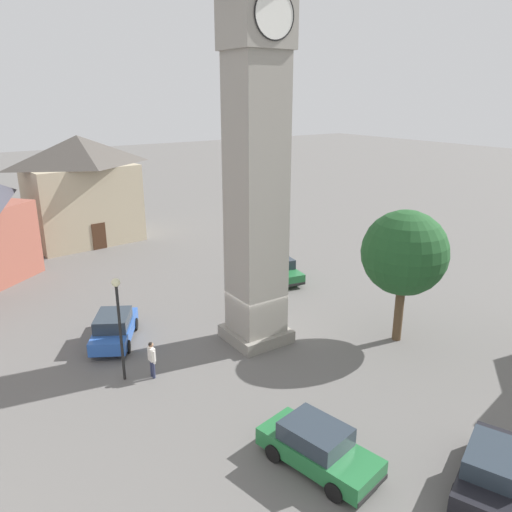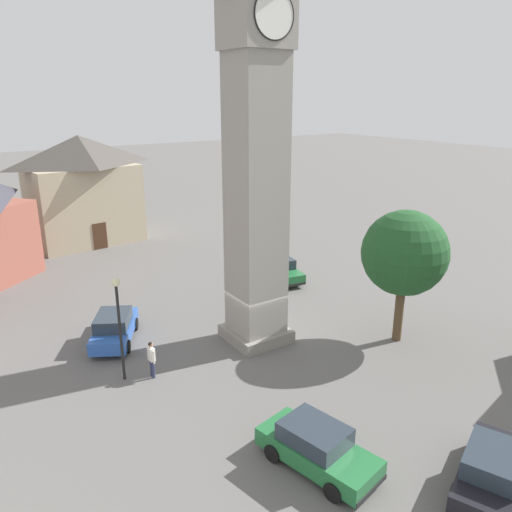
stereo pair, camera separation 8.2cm
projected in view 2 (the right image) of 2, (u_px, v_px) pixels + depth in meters
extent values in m
plane|color=#605E5B|center=(256.00, 339.00, 25.06)|extent=(200.00, 200.00, 0.00)
cube|color=gray|center=(256.00, 333.00, 24.97)|extent=(2.81, 2.81, 0.60)
cube|color=gray|center=(256.00, 201.00, 22.88)|extent=(2.25, 2.25, 12.89)
cube|color=gray|center=(256.00, 18.00, 20.50)|extent=(2.52, 2.52, 2.47)
cylinder|color=white|center=(239.00, 22.00, 21.51)|extent=(1.89, 0.04, 1.89)
torus|color=black|center=(239.00, 22.00, 21.52)|extent=(1.95, 0.06, 1.95)
cube|color=black|center=(239.00, 17.00, 21.48)|extent=(0.05, 0.02, 0.53)
cube|color=black|center=(244.00, 22.00, 21.70)|extent=(0.72, 0.02, 0.04)
cylinder|color=white|center=(274.00, 14.00, 19.48)|extent=(1.89, 0.04, 1.89)
torus|color=black|center=(275.00, 14.00, 19.48)|extent=(1.95, 0.06, 1.95)
cube|color=#2D5BB7|center=(115.00, 330.00, 24.66)|extent=(3.50, 4.40, 0.64)
cube|color=#28333D|center=(113.00, 320.00, 24.33)|extent=(2.39, 2.60, 0.64)
cylinder|color=black|center=(104.00, 325.00, 25.85)|extent=(0.51, 0.67, 0.64)
cylinder|color=black|center=(135.00, 324.00, 25.97)|extent=(0.51, 0.67, 0.64)
cylinder|color=black|center=(93.00, 348.00, 23.52)|extent=(0.51, 0.67, 0.64)
cylinder|color=black|center=(127.00, 347.00, 23.64)|extent=(0.51, 0.67, 0.64)
cube|color=black|center=(122.00, 317.00, 26.65)|extent=(1.51, 0.93, 0.16)
cube|color=#236B38|center=(279.00, 272.00, 32.84)|extent=(2.37, 4.33, 0.64)
cube|color=#28333D|center=(278.00, 262.00, 32.77)|extent=(1.89, 2.33, 0.64)
cylinder|color=black|center=(299.00, 280.00, 32.17)|extent=(0.32, 0.67, 0.64)
cylinder|color=black|center=(277.00, 283.00, 31.54)|extent=(0.32, 0.67, 0.64)
cylinder|color=black|center=(281.00, 268.00, 34.30)|extent=(0.32, 0.67, 0.64)
cylinder|color=black|center=(260.00, 271.00, 33.67)|extent=(0.32, 0.67, 0.64)
cube|color=black|center=(294.00, 285.00, 31.15)|extent=(1.66, 0.40, 0.16)
cube|color=#236B38|center=(318.00, 452.00, 16.28)|extent=(2.51, 4.36, 0.64)
cube|color=#28333D|center=(315.00, 434.00, 16.18)|extent=(1.96, 2.38, 0.64)
cylinder|color=black|center=(363.00, 465.00, 16.09)|extent=(0.35, 0.67, 0.64)
cylinder|color=black|center=(334.00, 492.00, 15.00)|extent=(0.35, 0.67, 0.64)
cylinder|color=black|center=(303.00, 431.00, 17.72)|extent=(0.35, 0.67, 0.64)
cylinder|color=black|center=(273.00, 453.00, 16.63)|extent=(0.35, 0.67, 0.64)
cube|color=black|center=(371.00, 490.00, 15.01)|extent=(1.66, 0.46, 0.16)
cube|color=black|center=(492.00, 474.00, 15.34)|extent=(4.44, 3.12, 0.64)
cube|color=#28333D|center=(494.00, 460.00, 15.03)|extent=(2.53, 2.24, 0.64)
cylinder|color=black|center=(472.00, 449.00, 16.82)|extent=(0.68, 0.45, 0.64)
cylinder|color=black|center=(454.00, 495.00, 14.87)|extent=(0.68, 0.45, 0.64)
cube|color=black|center=(501.00, 443.00, 17.00)|extent=(0.74, 1.59, 0.16)
cylinder|color=#2D3351|center=(152.00, 368.00, 21.64)|extent=(0.13, 0.13, 0.82)
cylinder|color=#2D3351|center=(153.00, 369.00, 21.50)|extent=(0.13, 0.13, 0.82)
cube|color=white|center=(151.00, 354.00, 21.35)|extent=(0.23, 0.37, 0.60)
cylinder|color=white|center=(149.00, 353.00, 21.55)|extent=(0.09, 0.09, 0.60)
cylinder|color=white|center=(154.00, 357.00, 21.19)|extent=(0.09, 0.09, 0.60)
sphere|color=#9E7051|center=(151.00, 345.00, 21.21)|extent=(0.22, 0.22, 0.22)
sphere|color=black|center=(150.00, 344.00, 21.20)|extent=(0.20, 0.20, 0.20)
cylinder|color=brown|center=(399.00, 311.00, 24.53)|extent=(0.44, 0.44, 3.13)
sphere|color=#1E4C23|center=(405.00, 253.00, 23.60)|extent=(4.11, 4.11, 4.11)
cube|color=tan|center=(85.00, 204.00, 40.66)|extent=(8.59, 5.94, 6.32)
pyramid|color=#47423D|center=(79.00, 150.00, 39.31)|extent=(9.02, 6.23, 2.37)
cube|color=#422819|center=(100.00, 236.00, 39.35)|extent=(1.10, 0.17, 2.10)
cylinder|color=black|center=(120.00, 334.00, 20.89)|extent=(0.12, 0.12, 4.30)
sphere|color=beige|center=(116.00, 282.00, 20.16)|extent=(0.36, 0.36, 0.36)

